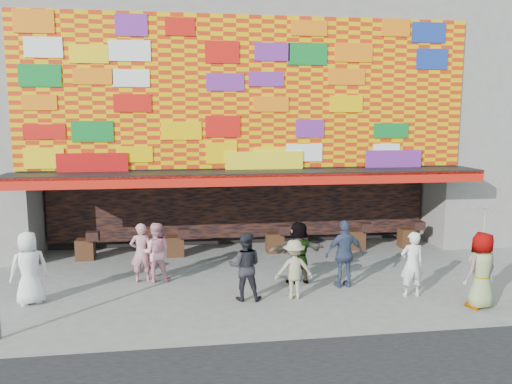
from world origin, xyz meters
TOP-DOWN VIEW (x-y plane):
  - ground at (0.00, 0.00)m, footprint 90.00×90.00m
  - shop_building at (0.00, 8.18)m, footprint 15.20×9.40m
  - ped_a at (-6.11, 0.58)m, footprint 1.10×0.94m
  - ped_b at (-3.42, 1.96)m, footprint 0.66×0.45m
  - ped_c at (-0.61, 0.11)m, footprint 0.99×0.83m
  - ped_d at (0.68, 0.03)m, footprint 1.04×0.61m
  - ped_e at (2.29, 0.70)m, footprint 1.15×0.55m
  - ped_f at (1.08, 1.23)m, footprint 1.74×0.75m
  - ped_g at (5.18, -1.30)m, footprint 1.10×0.89m
  - ped_h at (3.84, -0.26)m, footprint 0.65×0.44m
  - ped_i at (-3.02, 1.97)m, footprint 0.86×0.67m
  - parasol at (5.18, -1.30)m, footprint 1.31×1.32m

SIDE VIEW (x-z plane):
  - ground at x=0.00m, z-range 0.00..0.00m
  - ped_d at x=0.68m, z-range 0.00..1.58m
  - ped_i at x=-3.02m, z-range 0.00..1.74m
  - ped_b at x=-3.42m, z-range 0.00..1.75m
  - ped_h at x=3.84m, z-range 0.00..1.76m
  - ped_c at x=-0.61m, z-range 0.00..1.82m
  - ped_f at x=1.08m, z-range 0.00..1.82m
  - ped_a at x=-6.11m, z-range 0.00..1.90m
  - ped_e at x=2.29m, z-range 0.00..1.92m
  - ped_g at x=5.18m, z-range 0.00..1.95m
  - parasol at x=5.18m, z-range 1.22..3.10m
  - shop_building at x=0.00m, z-range 0.23..10.23m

